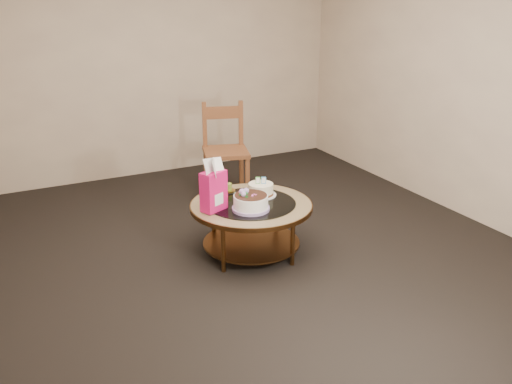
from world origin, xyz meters
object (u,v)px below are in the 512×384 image
decorated_cake (251,203)px  cream_cake (261,190)px  gift_bag (213,186)px  coffee_table (251,212)px  dining_chair (225,150)px

decorated_cake → cream_cake: decorated_cake is taller
cream_cake → gift_bag: (-0.48, -0.12, 0.15)m
coffee_table → gift_bag: gift_bag is taller
decorated_cake → gift_bag: (-0.26, 0.13, 0.15)m
coffee_table → decorated_cake: 0.20m
coffee_table → dining_chair: bearing=74.6°
cream_cake → gift_bag: bearing=-141.4°
cream_cake → dining_chair: size_ratio=0.27×
coffee_table → decorated_cake: bearing=-118.5°
gift_bag → cream_cake: bearing=-9.8°
coffee_table → dining_chair: 1.45m
cream_cake → dining_chair: (0.24, 1.28, -0.01)m
coffee_table → decorated_cake: decorated_cake is taller
decorated_cake → dining_chair: (0.46, 1.53, -0.01)m
decorated_cake → gift_bag: gift_bag is taller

